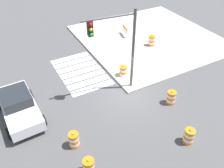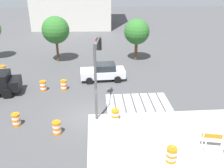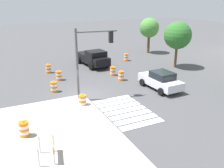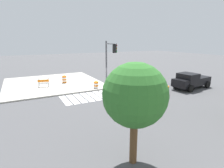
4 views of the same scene
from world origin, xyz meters
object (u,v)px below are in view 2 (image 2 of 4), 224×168
traffic_barrel_opposite_curb (3,70)px  traffic_barrel_median_far (115,115)px  traffic_barrel_near_corner (16,120)px  street_tree_streetside_near (56,30)px  traffic_barrel_median_near (43,86)px  street_tree_streetside_far (137,32)px  construction_barricade (213,140)px  traffic_barrel_crosswalk_end (64,85)px  sports_car (103,72)px  traffic_light_pole (97,64)px  traffic_barrel_far_curb (57,128)px  traffic_barrel_on_sidewalk (171,155)px

traffic_barrel_opposite_curb → traffic_barrel_median_far: bearing=-42.0°
traffic_barrel_near_corner → street_tree_streetside_near: size_ratio=0.19×
street_tree_streetside_near → traffic_barrel_median_far: bearing=-67.2°
traffic_barrel_median_near → street_tree_streetside_far: size_ratio=0.21×
traffic_barrel_near_corner → construction_barricade: (12.37, -3.57, 0.27)m
traffic_barrel_crosswalk_end → street_tree_streetside_near: (-1.46, 7.90, 3.23)m
sports_car → traffic_light_pole: bearing=-96.0°
traffic_barrel_far_curb → street_tree_streetside_near: (-1.69, 14.61, 3.23)m
street_tree_streetside_near → traffic_barrel_crosswalk_end: bearing=-79.5°
sports_car → traffic_barrel_opposite_curb: bearing=168.0°
sports_car → traffic_barrel_median_far: bearing=-86.0°
traffic_barrel_near_corner → traffic_barrel_median_far: 6.87m
traffic_barrel_crosswalk_end → street_tree_streetside_far: bearing=44.9°
traffic_barrel_crosswalk_end → traffic_barrel_median_far: bearing=-52.7°
sports_car → street_tree_streetside_near: (-5.11, 5.87, 2.87)m
traffic_barrel_on_sidewalk → street_tree_streetside_far: bearing=87.2°
traffic_barrel_far_curb → traffic_barrel_near_corner: bearing=157.8°
traffic_barrel_median_far → street_tree_streetside_near: street_tree_streetside_near is taller
sports_car → street_tree_streetside_far: bearing=54.1°
traffic_barrel_crosswalk_end → traffic_barrel_median_near: bearing=-178.7°
sports_car → traffic_barrel_median_far: sports_car is taller
traffic_barrel_near_corner → street_tree_streetside_far: street_tree_streetside_far is taller
traffic_barrel_far_curb → traffic_light_pole: traffic_light_pole is taller
traffic_barrel_near_corner → construction_barricade: bearing=-16.1°
sports_car → traffic_barrel_median_near: bearing=-159.2°
traffic_barrel_median_far → traffic_barrel_far_curb: 4.13m
traffic_barrel_median_far → street_tree_streetside_far: (3.61, 13.22, 2.92)m
traffic_barrel_median_far → construction_barricade: (5.49, -3.61, 0.27)m
traffic_barrel_near_corner → construction_barricade: construction_barricade is taller
street_tree_streetside_far → street_tree_streetside_near: bearing=179.0°
traffic_barrel_opposite_curb → traffic_barrel_on_sidewalk: (13.52, -14.23, 0.15)m
sports_car → construction_barricade: (6.02, -11.12, -0.09)m
traffic_barrel_median_far → traffic_light_pole: 3.87m
traffic_barrel_on_sidewalk → street_tree_streetside_near: street_tree_streetside_near is taller
construction_barricade → traffic_barrel_opposite_curb: bearing=140.7°
traffic_barrel_median_near → construction_barricade: construction_barricade is taller
traffic_barrel_crosswalk_end → traffic_barrel_far_curb: 6.71m
traffic_barrel_near_corner → traffic_barrel_far_curb: bearing=-22.2°
sports_car → traffic_barrel_far_curb: 9.39m
sports_car → street_tree_streetside_far: street_tree_streetside_far is taller
traffic_barrel_far_curb → construction_barricade: 9.73m
traffic_barrel_near_corner → construction_barricade: size_ratio=0.74×
street_tree_streetside_far → traffic_barrel_median_near: bearing=-141.0°
traffic_barrel_median_far → sports_car: bearing=94.0°
traffic_barrel_opposite_curb → traffic_barrel_on_sidewalk: size_ratio=1.00×
construction_barricade → traffic_barrel_near_corner: bearing=163.9°
traffic_barrel_opposite_curb → construction_barricade: bearing=-39.3°
traffic_barrel_on_sidewalk → traffic_light_pole: 7.73m
traffic_barrel_near_corner → traffic_barrel_far_curb: 3.17m
traffic_barrel_far_curb → traffic_light_pole: size_ratio=0.19×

